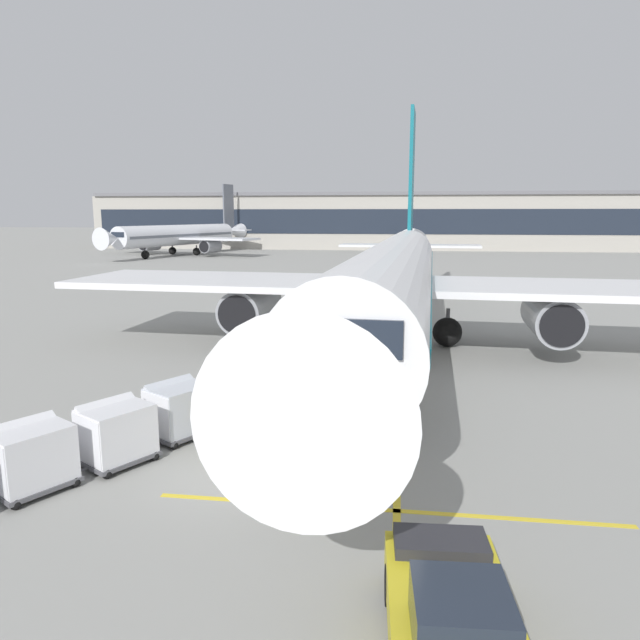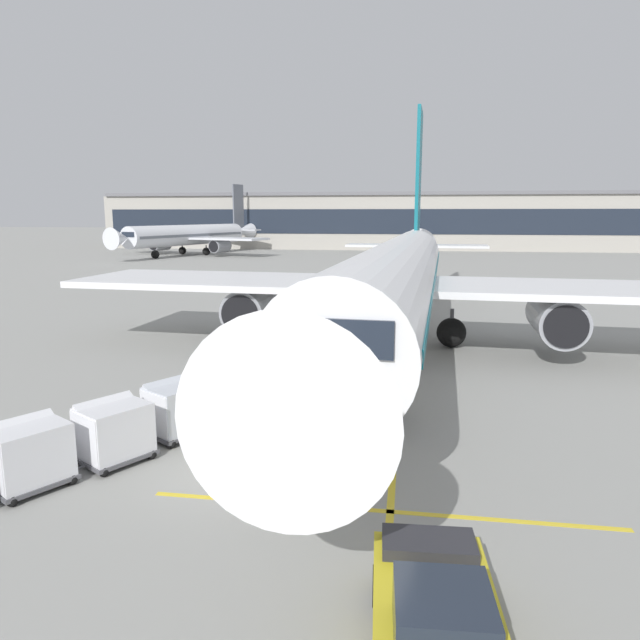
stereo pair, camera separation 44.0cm
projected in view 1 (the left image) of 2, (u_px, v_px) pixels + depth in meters
The scene contains 18 objects.
ground_plane at pixel (227, 479), 16.30m from camera, with size 600.00×600.00×0.00m, color gray.
parked_airplane at pixel (395, 277), 31.47m from camera, with size 37.19×47.41×16.06m.
belt_loader at pixel (277, 389), 21.83m from camera, with size 4.20×5.06×2.86m.
baggage_cart_lead at pixel (179, 408), 19.21m from camera, with size 2.40×2.74×1.91m.
baggage_cart_second at pixel (116, 431), 17.16m from camera, with size 2.40×2.74×1.91m.
baggage_cart_third at pixel (30, 455), 15.46m from camera, with size 2.40×2.74×1.91m.
pushback_tug at pixel (453, 619), 9.45m from camera, with size 2.33×4.50×1.83m.
ground_crew_by_loader at pixel (258, 409), 19.17m from camera, with size 0.53×0.37×1.74m.
ground_crew_by_carts at pixel (229, 419), 18.20m from camera, with size 0.27×0.57×1.74m.
ground_crew_marshaller at pixel (270, 386), 21.70m from camera, with size 0.40×0.50×1.74m.
ground_crew_wingwalker at pixel (215, 384), 22.02m from camera, with size 0.52×0.38×1.74m.
safety_cone_engine_keepout at pixel (254, 350), 30.55m from camera, with size 0.53×0.53×0.61m.
safety_cone_wingtip at pixel (235, 360), 28.07m from camera, with size 0.71×0.71×0.80m.
safety_cone_nose_mark at pixel (262, 341), 32.59m from camera, with size 0.55×0.55×0.63m.
apron_guidance_line_lead_in at pixel (397, 352), 31.36m from camera, with size 0.20×110.00×0.01m.
apron_guidance_line_stop_bar at pixel (387, 510), 14.56m from camera, with size 12.00×0.20×0.01m.
terminal_building at pixel (378, 221), 128.24m from camera, with size 124.22×21.08×11.98m.
distant_airplane at pixel (181, 236), 104.60m from camera, with size 30.44×38.80×13.44m.
Camera 1 is at (4.64, -14.72, 7.40)m, focal length 32.20 mm.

